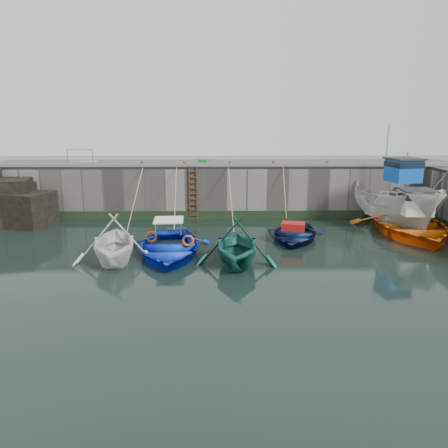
{
  "coord_description": "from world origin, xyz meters",
  "views": [
    {
      "loc": [
        -0.55,
        -15.79,
        5.78
      ],
      "look_at": [
        -0.25,
        3.57,
        1.2
      ],
      "focal_mm": 35.0,
      "sensor_mm": 36.0,
      "label": 1
    }
  ],
  "objects_px": {
    "boat_near_white": "(115,260)",
    "bollard_b": "(184,164)",
    "bollard_d": "(273,164)",
    "bollard_e": "(327,164)",
    "ladder": "(193,193)",
    "boat_far_white": "(394,205)",
    "boat_near_blue": "(169,254)",
    "boat_far_orange": "(409,225)",
    "bollard_a": "(142,164)",
    "boat_near_blacktrim": "(237,263)",
    "fish_crate": "(204,162)",
    "bollard_c": "(230,164)",
    "boat_near_navy": "(294,239)"
  },
  "relations": [
    {
      "from": "boat_near_navy",
      "to": "boat_far_white",
      "type": "bearing_deg",
      "value": 36.89
    },
    {
      "from": "boat_near_white",
      "to": "bollard_e",
      "type": "distance_m",
      "value": 14.07
    },
    {
      "from": "boat_near_blue",
      "to": "bollard_d",
      "type": "distance_m",
      "value": 9.81
    },
    {
      "from": "fish_crate",
      "to": "bollard_c",
      "type": "distance_m",
      "value": 1.79
    },
    {
      "from": "boat_near_blacktrim",
      "to": "bollard_e",
      "type": "bearing_deg",
      "value": 59.93
    },
    {
      "from": "boat_near_blacktrim",
      "to": "boat_near_blue",
      "type": "bearing_deg",
      "value": 159.76
    },
    {
      "from": "boat_near_white",
      "to": "bollard_d",
      "type": "relative_size",
      "value": 15.49
    },
    {
      "from": "boat_near_white",
      "to": "bollard_b",
      "type": "relative_size",
      "value": 15.49
    },
    {
      "from": "bollard_b",
      "to": "bollard_c",
      "type": "distance_m",
      "value": 2.7
    },
    {
      "from": "bollard_d",
      "to": "bollard_e",
      "type": "relative_size",
      "value": 1.0
    },
    {
      "from": "boat_near_navy",
      "to": "bollard_e",
      "type": "bearing_deg",
      "value": 74.37
    },
    {
      "from": "boat_near_blue",
      "to": "fish_crate",
      "type": "xyz_separation_m",
      "value": [
        1.34,
        8.28,
        3.33
      ]
    },
    {
      "from": "ladder",
      "to": "bollard_c",
      "type": "relative_size",
      "value": 11.43
    },
    {
      "from": "boat_near_blacktrim",
      "to": "bollard_e",
      "type": "distance_m",
      "value": 10.95
    },
    {
      "from": "ladder",
      "to": "bollard_e",
      "type": "xyz_separation_m",
      "value": [
        8.0,
        0.34,
        1.71
      ]
    },
    {
      "from": "boat_near_white",
      "to": "boat_near_blacktrim",
      "type": "xyz_separation_m",
      "value": [
        5.17,
        -0.49,
        0.0
      ]
    },
    {
      "from": "boat_near_white",
      "to": "boat_near_blacktrim",
      "type": "bearing_deg",
      "value": -15.79
    },
    {
      "from": "boat_near_blacktrim",
      "to": "bollard_d",
      "type": "xyz_separation_m",
      "value": [
        2.56,
        8.71,
        3.3
      ]
    },
    {
      "from": "bollard_b",
      "to": "bollard_c",
      "type": "bearing_deg",
      "value": 0.0
    },
    {
      "from": "boat_far_white",
      "to": "bollard_d",
      "type": "relative_size",
      "value": 28.46
    },
    {
      "from": "boat_far_white",
      "to": "boat_far_orange",
      "type": "height_order",
      "value": "boat_far_white"
    },
    {
      "from": "ladder",
      "to": "fish_crate",
      "type": "distance_m",
      "value": 2.2
    },
    {
      "from": "fish_crate",
      "to": "bollard_a",
      "type": "xyz_separation_m",
      "value": [
        -3.63,
        -0.86,
        -0.03
      ]
    },
    {
      "from": "bollard_a",
      "to": "ladder",
      "type": "bearing_deg",
      "value": -6.38
    },
    {
      "from": "bollard_d",
      "to": "boat_near_navy",
      "type": "bearing_deg",
      "value": -84.17
    },
    {
      "from": "boat_near_blue",
      "to": "bollard_d",
      "type": "xyz_separation_m",
      "value": [
        5.51,
        7.42,
        3.3
      ]
    },
    {
      "from": "boat_far_orange",
      "to": "bollard_c",
      "type": "relative_size",
      "value": 27.68
    },
    {
      "from": "boat_near_white",
      "to": "boat_near_navy",
      "type": "distance_m",
      "value": 8.88
    },
    {
      "from": "bollard_b",
      "to": "ladder",
      "type": "bearing_deg",
      "value": -33.86
    },
    {
      "from": "boat_near_blue",
      "to": "boat_near_blacktrim",
      "type": "bearing_deg",
      "value": -27.23
    },
    {
      "from": "boat_near_blacktrim",
      "to": "bollard_d",
      "type": "distance_m",
      "value": 9.66
    },
    {
      "from": "boat_near_blacktrim",
      "to": "boat_far_white",
      "type": "xyz_separation_m",
      "value": [
        9.09,
        6.46,
        1.23
      ]
    },
    {
      "from": "boat_far_white",
      "to": "fish_crate",
      "type": "distance_m",
      "value": 11.34
    },
    {
      "from": "boat_near_white",
      "to": "boat_near_blue",
      "type": "relative_size",
      "value": 0.77
    },
    {
      "from": "bollard_d",
      "to": "bollard_b",
      "type": "bearing_deg",
      "value": 180.0
    },
    {
      "from": "boat_near_blue",
      "to": "boat_far_orange",
      "type": "height_order",
      "value": "boat_far_orange"
    },
    {
      "from": "boat_near_blacktrim",
      "to": "bollard_e",
      "type": "xyz_separation_m",
      "value": [
        5.76,
        8.71,
        3.3
      ]
    },
    {
      "from": "ladder",
      "to": "boat_near_white",
      "type": "height_order",
      "value": "ladder"
    },
    {
      "from": "ladder",
      "to": "boat_near_blacktrim",
      "type": "bearing_deg",
      "value": -75.03
    },
    {
      "from": "boat_near_blue",
      "to": "boat_near_navy",
      "type": "relative_size",
      "value": 1.23
    },
    {
      "from": "boat_far_white",
      "to": "ladder",
      "type": "bearing_deg",
      "value": 160.89
    },
    {
      "from": "boat_near_white",
      "to": "boat_near_blue",
      "type": "xyz_separation_m",
      "value": [
        2.22,
        0.81,
        0.0
      ]
    },
    {
      "from": "boat_near_navy",
      "to": "boat_near_blue",
      "type": "bearing_deg",
      "value": -143.5
    },
    {
      "from": "boat_near_blue",
      "to": "boat_far_white",
      "type": "height_order",
      "value": "boat_far_white"
    },
    {
      "from": "boat_near_white",
      "to": "bollard_b",
      "type": "bearing_deg",
      "value": 63.15
    },
    {
      "from": "boat_near_navy",
      "to": "bollard_e",
      "type": "relative_size",
      "value": 16.49
    },
    {
      "from": "bollard_b",
      "to": "boat_near_navy",
      "type": "bearing_deg",
      "value": -39.98
    },
    {
      "from": "boat_near_blue",
      "to": "bollard_d",
      "type": "relative_size",
      "value": 20.25
    },
    {
      "from": "bollard_b",
      "to": "boat_near_blacktrim",
      "type": "bearing_deg",
      "value": -72.54
    },
    {
      "from": "boat_near_blacktrim",
      "to": "bollard_d",
      "type": "bearing_deg",
      "value": 77.03
    }
  ]
}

